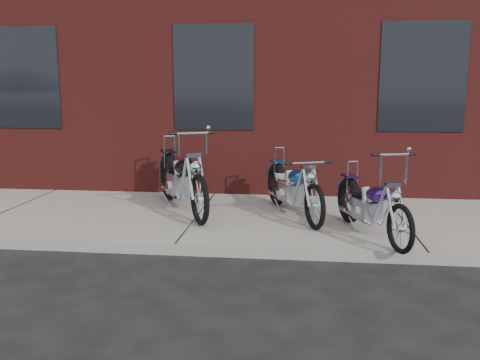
# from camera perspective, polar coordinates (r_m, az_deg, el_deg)

# --- Properties ---
(ground) EXTENTS (120.00, 120.00, 0.00)m
(ground) POSITION_cam_1_polar(r_m,az_deg,el_deg) (6.34, -7.28, -8.43)
(ground) COLOR #262627
(ground) RESTS_ON ground
(sidewalk) EXTENTS (22.00, 3.00, 0.15)m
(sidewalk) POSITION_cam_1_polar(r_m,az_deg,el_deg) (7.72, -4.66, -4.36)
(sidewalk) COLOR #A2A099
(sidewalk) RESTS_ON ground
(building_brick) EXTENTS (22.00, 10.00, 8.00)m
(building_brick) POSITION_cam_1_polar(r_m,az_deg,el_deg) (14.04, 0.46, 18.41)
(building_brick) COLOR #5C1B19
(building_brick) RESTS_ON ground
(chopper_purple) EXTENTS (0.78, 1.95, 1.14)m
(chopper_purple) POSITION_cam_1_polar(r_m,az_deg,el_deg) (6.74, 14.44, -2.99)
(chopper_purple) COLOR black
(chopper_purple) RESTS_ON sidewalk
(chopper_blue) EXTENTS (0.91, 2.05, 0.94)m
(chopper_blue) POSITION_cam_1_polar(r_m,az_deg,el_deg) (7.59, 5.96, -1.03)
(chopper_blue) COLOR black
(chopper_blue) RESTS_ON sidewalk
(chopper_third) EXTENTS (1.28, 2.27, 1.27)m
(chopper_third) POSITION_cam_1_polar(r_m,az_deg,el_deg) (7.89, -6.57, -0.15)
(chopper_third) COLOR black
(chopper_third) RESTS_ON sidewalk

